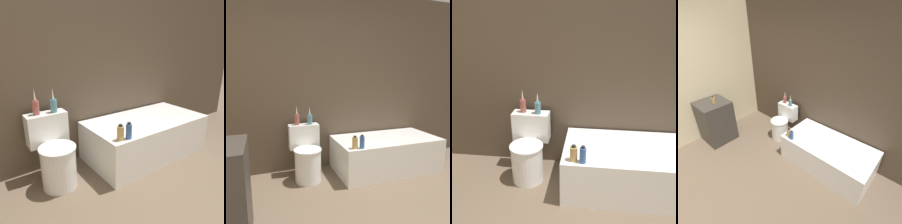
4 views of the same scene
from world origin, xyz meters
The scene contains 7 objects.
wall_back_tiled centered at (0.00, 2.29, 1.30)m, with size 6.40×0.06×2.60m.
bathtub centered at (0.75, 1.85, 0.24)m, with size 1.50×0.78×0.48m.
toilet centered at (-0.41, 1.93, 0.32)m, with size 0.41×0.53×0.71m.
vase_gold centered at (-0.50, 2.12, 0.80)m, with size 0.07×0.07×0.27m.
vase_silver centered at (-0.33, 2.09, 0.79)m, with size 0.07×0.07×0.25m.
shampoo_bottle_tall centered at (0.12, 1.54, 0.56)m, with size 0.07×0.07×0.16m.
shampoo_bottle_short centered at (0.21, 1.52, 0.56)m, with size 0.06×0.06×0.17m.
Camera 3 is at (0.29, -0.54, 1.84)m, focal length 42.00 mm.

